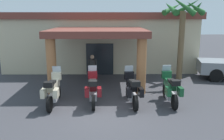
{
  "coord_description": "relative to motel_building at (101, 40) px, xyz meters",
  "views": [
    {
      "loc": [
        -0.14,
        -9.19,
        3.91
      ],
      "look_at": [
        0.58,
        2.58,
        1.2
      ],
      "focal_mm": 38.21,
      "sensor_mm": 36.0,
      "label": 1
    }
  ],
  "objects": [
    {
      "name": "motorcycle_maroon",
      "position": [
        -0.5,
        -8.16,
        -1.4
      ],
      "size": [
        0.71,
        2.21,
        1.61
      ],
      "rotation": [
        0.0,
        0.0,
        1.6
      ],
      "color": "black",
      "rests_on": "ground_plane"
    },
    {
      "name": "motorcycle_cream",
      "position": [
        -2.24,
        -8.23,
        -1.4
      ],
      "size": [
        0.72,
        2.21,
        1.61
      ],
      "rotation": [
        0.0,
        0.0,
        1.52
      ],
      "color": "black",
      "rests_on": "ground_plane"
    },
    {
      "name": "ground_plane",
      "position": [
        -0.13,
        -9.19,
        -2.09
      ],
      "size": [
        80.0,
        80.0,
        0.0
      ],
      "primitive_type": "plane",
      "color": "#38383D"
    },
    {
      "name": "pedestrian",
      "position": [
        -0.58,
        -4.75,
        -1.13
      ],
      "size": [
        0.53,
        0.32,
        1.68
      ],
      "rotation": [
        0.0,
        0.0,
        1.5
      ],
      "color": "#3F334C",
      "rests_on": "ground_plane"
    },
    {
      "name": "motorcycle_green",
      "position": [
        2.98,
        -8.31,
        -1.4
      ],
      "size": [
        0.72,
        2.21,
        1.61
      ],
      "rotation": [
        0.0,
        0.0,
        1.53
      ],
      "color": "black",
      "rests_on": "ground_plane"
    },
    {
      "name": "motel_building",
      "position": [
        0.0,
        0.0,
        0.0
      ],
      "size": [
        14.02,
        10.69,
        4.11
      ],
      "rotation": [
        0.0,
        0.0,
        -0.05
      ],
      "color": "beige",
      "rests_on": "ground_plane"
    },
    {
      "name": "palm_tree_near_portico",
      "position": [
        4.87,
        -4.12,
        1.61
      ],
      "size": [
        2.46,
        2.56,
        5.08
      ],
      "color": "brown",
      "rests_on": "ground_plane"
    },
    {
      "name": "motorcycle_black",
      "position": [
        1.24,
        -8.32,
        -1.4
      ],
      "size": [
        0.72,
        2.21,
        1.61
      ],
      "rotation": [
        0.0,
        0.0,
        1.62
      ],
      "color": "black",
      "rests_on": "ground_plane"
    }
  ]
}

